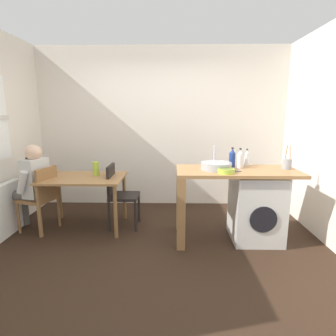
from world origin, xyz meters
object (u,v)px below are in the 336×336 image
Objects in this scene: seated_person at (31,183)px; bottle_clear_small at (247,158)px; utensil_crock at (287,164)px; dining_table at (84,184)px; bottle_tall_green at (232,158)px; chair_opposite at (119,192)px; bottle_squat_brown at (240,159)px; chair_person_seat at (42,195)px; washing_machine at (256,207)px; vase at (96,169)px; mixing_bowl at (226,171)px.

seated_person is 5.26× the size of bottle_clear_small.
utensil_crock reaches higher than bottle_clear_small.
dining_table is 3.67× the size of utensil_crock.
bottle_clear_small is at bearing 20.52° from bottle_tall_green.
dining_table is at bearing -83.71° from chair_opposite.
chair_opposite is 3.49× the size of bottle_squat_brown.
bottle_tall_green reaches higher than chair_person_seat.
washing_machine reaches higher than dining_table.
dining_table is 5.59× the size of vase.
utensil_crock reaches higher than dining_table.
vase is at bearing 171.69° from utensil_crock.
vase is at bearing 160.18° from mixing_bowl.
chair_person_seat is 3.53× the size of bottle_tall_green.
utensil_crock is at bearing 82.00° from chair_opposite.
chair_opposite is 3.00× the size of utensil_crock.
vase is at bearing -98.43° from chair_opposite.
seated_person reaches higher than washing_machine.
bottle_tall_green is 1.89m from vase.
bottle_clear_small reaches higher than mixing_bowl.
vase is (0.85, 0.18, 0.17)m from seated_person.
bottle_tall_green is 0.85× the size of utensil_crock.
seated_person is at bearing -173.73° from dining_table.
bottle_tall_green is 0.41m from mixing_bowl.
seated_person is at bearing 90.00° from chair_person_seat.
chair_opposite is at bearing 176.07° from bottle_clear_small.
vase reaches higher than washing_machine.
bottle_tall_green reaches higher than washing_machine.
vase reaches higher than dining_table.
mixing_bowl is (-0.14, -0.37, -0.09)m from bottle_tall_green.
chair_opposite is 1.56m from mixing_bowl.
dining_table is at bearing -62.47° from chair_person_seat.
dining_table is 5.64× the size of mixing_bowl.
bottle_tall_green is at bearing 134.16° from bottle_squat_brown.
chair_opposite is at bearing -65.35° from chair_person_seat.
seated_person is at bearing 175.38° from washing_machine.
mixing_bowl is at bearing -111.36° from bottle_tall_green.
chair_opposite is 0.75× the size of seated_person.
mixing_bowl is 1.83m from vase.
chair_opposite is (1.02, 0.17, 0.00)m from chair_person_seat.
dining_table is 1.22× the size of chair_opposite.
bottle_clear_small reaches higher than chair_person_seat.
bottle_squat_brown is at bearing -45.84° from bottle_tall_green.
seated_person is 4.65× the size of bottle_squat_brown.
mixing_bowl is (-0.23, -0.29, -0.09)m from bottle_squat_brown.
washing_machine is 0.69m from bottle_tall_green.
dining_table is 0.27m from vase.
seated_person is at bearing -168.27° from vase.
dining_table is 2.05m from bottle_tall_green.
chair_person_seat is 2.81m from bottle_clear_small.
chair_opposite is 1.72m from bottle_squat_brown.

